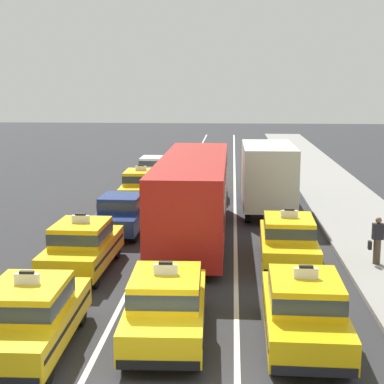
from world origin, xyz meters
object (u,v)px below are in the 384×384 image
taxi_left_second (82,245)px  taxi_right_second (288,240)px  sedan_left_third (122,213)px  taxi_left_nearest (30,315)px  pedestrian_near_crosswalk (377,241)px  taxi_right_fourth (259,171)px  taxi_center_nearest (166,304)px  taxi_center_third (205,180)px  bus_center_second (194,193)px  sedan_left_fifth (154,169)px  box_truck_right_third (267,175)px  taxi_left_fourth (141,185)px  taxi_right_nearest (304,309)px

taxi_left_second → taxi_right_second: same height
taxi_left_second → sedan_left_third: (0.34, 5.14, -0.03)m
taxi_left_nearest → pedestrian_near_crosswalk: 11.63m
taxi_right_fourth → taxi_center_nearest: bearing=-98.1°
sedan_left_third → taxi_center_third: 8.85m
taxi_left_second → bus_center_second: 5.66m
taxi_right_fourth → bus_center_second: bearing=-103.9°
sedan_left_fifth → taxi_right_second: bearing=-68.0°
taxi_center_third → box_truck_right_third: size_ratio=0.66×
sedan_left_fifth → taxi_center_third: taxi_center_third is taller
taxi_right_second → sedan_left_third: bearing=148.2°
taxi_left_nearest → taxi_left_fourth: size_ratio=1.00×
pedestrian_near_crosswalk → taxi_center_nearest: bearing=-136.3°
taxi_right_nearest → taxi_right_second: bearing=88.2°
taxi_center_third → taxi_right_second: bearing=-74.7°
box_truck_right_third → pedestrian_near_crosswalk: box_truck_right_third is taller
box_truck_right_third → bus_center_second: bearing=-121.0°
taxi_center_nearest → taxi_right_nearest: (3.24, -0.06, 0.00)m
taxi_left_nearest → taxi_left_second: bearing=92.8°
taxi_left_fourth → taxi_center_nearest: 16.80m
sedan_left_third → pedestrian_near_crosswalk: size_ratio=2.75×
sedan_left_third → taxi_left_fourth: taxi_left_fourth is taller
taxi_center_third → pedestrian_near_crosswalk: 13.89m
taxi_right_second → box_truck_right_third: (-0.27, 8.52, 0.90)m
sedan_left_third → taxi_center_third: size_ratio=0.94×
taxi_right_second → box_truck_right_third: box_truck_right_third is taller
taxi_left_nearest → taxi_center_nearest: 3.13m
taxi_left_fourth → sedan_left_fifth: bearing=91.5°
taxi_left_fourth → sedan_left_fifth: (-0.17, 6.30, -0.03)m
sedan_left_fifth → taxi_left_nearest: bearing=-89.4°
pedestrian_near_crosswalk → taxi_left_second: bearing=-173.8°
sedan_left_fifth → taxi_left_second: bearing=-90.1°
bus_center_second → taxi_right_second: bus_center_second is taller
bus_center_second → taxi_left_second: bearing=-126.4°
taxi_center_nearest → taxi_right_second: same height
taxi_left_second → sedan_left_third: 5.15m
taxi_right_fourth → sedan_left_fifth: bearing=172.3°
sedan_left_fifth → box_truck_right_third: (6.43, -8.10, 0.93)m
taxi_right_nearest → taxi_left_fourth: bearing=110.9°
taxi_right_second → taxi_left_fourth: bearing=122.3°
taxi_left_second → taxi_center_third: (3.37, 13.45, 0.00)m
taxi_left_nearest → taxi_left_fourth: 17.41m
taxi_left_nearest → taxi_left_second: 5.91m
box_truck_right_third → sedan_left_fifth: bearing=128.5°
taxi_left_nearest → taxi_right_fourth: bearing=75.0°
taxi_center_nearest → taxi_right_fourth: (3.12, 21.95, 0.00)m
taxi_left_fourth → pedestrian_near_crosswalk: size_ratio=2.92×
taxi_right_nearest → box_truck_right_third: box_truck_right_third is taller
sedan_left_fifth → taxi_center_third: bearing=-52.4°
taxi_left_fourth → taxi_center_third: (3.18, 1.95, 0.00)m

